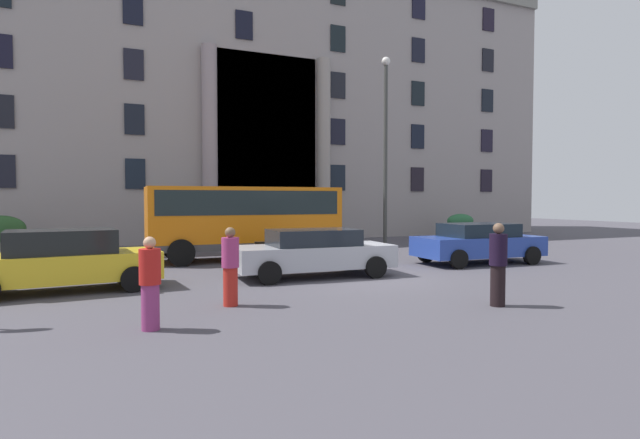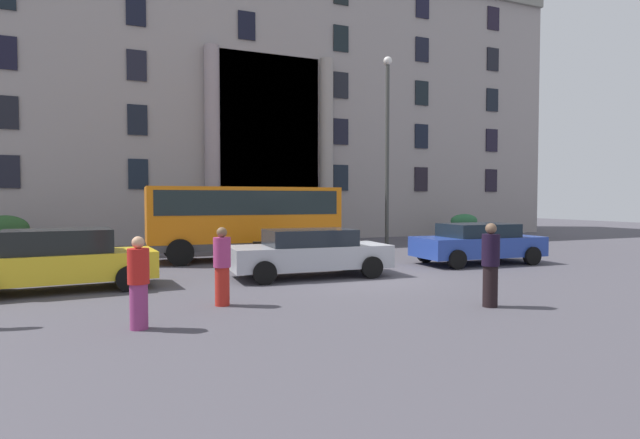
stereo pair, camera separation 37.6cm
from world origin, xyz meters
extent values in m
cube|color=#4A474F|center=(0.00, 0.00, -0.06)|extent=(80.00, 64.00, 0.12)
cube|color=gray|center=(0.00, 17.50, 7.77)|extent=(40.09, 9.00, 15.55)
cube|color=black|center=(1.26, 13.06, 4.92)|extent=(5.46, 0.12, 9.84)
cylinder|color=gray|center=(-1.85, 12.75, 4.92)|extent=(0.76, 0.76, 9.84)
cylinder|color=gray|center=(4.37, 12.75, 4.92)|extent=(0.76, 0.76, 9.84)
cube|color=black|center=(-10.69, 12.96, 3.42)|extent=(0.90, 0.08, 1.44)
cube|color=black|center=(-5.35, 12.96, 3.42)|extent=(0.90, 0.08, 1.44)
cube|color=black|center=(5.35, 12.96, 3.42)|extent=(0.90, 0.08, 1.44)
cube|color=black|center=(10.69, 12.96, 3.42)|extent=(0.90, 0.08, 1.44)
cube|color=black|center=(16.04, 12.96, 3.42)|extent=(0.90, 0.08, 1.44)
cube|color=black|center=(-10.69, 12.96, 5.99)|extent=(0.90, 0.08, 1.44)
cube|color=black|center=(-5.35, 12.96, 5.99)|extent=(0.90, 0.08, 1.44)
cube|color=black|center=(5.35, 12.96, 5.99)|extent=(0.90, 0.08, 1.44)
cube|color=black|center=(10.69, 12.96, 5.99)|extent=(0.90, 0.08, 1.44)
cube|color=black|center=(16.04, 12.96, 5.99)|extent=(0.90, 0.08, 1.44)
cube|color=black|center=(-10.69, 12.96, 8.55)|extent=(0.90, 0.08, 1.44)
cube|color=black|center=(-5.35, 12.96, 8.55)|extent=(0.90, 0.08, 1.44)
cube|color=black|center=(5.35, 12.96, 8.55)|extent=(0.90, 0.08, 1.44)
cube|color=black|center=(10.69, 12.96, 8.55)|extent=(0.90, 0.08, 1.44)
cube|color=black|center=(16.04, 12.96, 8.55)|extent=(0.90, 0.08, 1.44)
cube|color=black|center=(-5.35, 12.96, 11.12)|extent=(0.90, 0.08, 1.44)
cube|color=black|center=(0.00, 12.96, 11.12)|extent=(0.90, 0.08, 1.44)
cube|color=black|center=(5.35, 12.96, 11.12)|extent=(0.90, 0.08, 1.44)
cube|color=black|center=(10.69, 12.96, 11.12)|extent=(0.90, 0.08, 1.44)
cube|color=black|center=(16.04, 12.96, 11.12)|extent=(0.90, 0.08, 1.44)
cube|color=black|center=(10.69, 12.96, 13.68)|extent=(0.90, 0.08, 1.44)
cube|color=black|center=(16.04, 12.96, 13.68)|extent=(0.90, 0.08, 1.44)
cube|color=orange|center=(-2.12, 5.50, 1.55)|extent=(6.93, 2.46, 2.20)
cube|color=black|center=(-2.12, 5.50, 2.09)|extent=(6.52, 2.48, 0.85)
cube|color=black|center=(1.24, 5.38, 1.91)|extent=(0.13, 1.86, 1.06)
cube|color=#434142|center=(-2.12, 5.50, 0.57)|extent=(6.93, 2.50, 0.24)
cylinder|color=black|center=(0.32, 6.52, 0.45)|extent=(0.91, 0.31, 0.90)
cylinder|color=black|center=(0.24, 4.31, 0.45)|extent=(0.91, 0.31, 0.90)
cylinder|color=black|center=(-4.48, 6.69, 0.45)|extent=(0.91, 0.31, 0.90)
cylinder|color=black|center=(-4.56, 4.48, 0.45)|extent=(0.91, 0.31, 0.90)
cylinder|color=#969316|center=(2.22, 7.09, 1.25)|extent=(0.08, 0.08, 2.51)
cube|color=yellow|center=(2.22, 7.06, 2.26)|extent=(0.44, 0.03, 0.60)
cube|color=gray|center=(2.87, 10.26, 0.31)|extent=(1.48, 0.96, 0.61)
ellipsoid|color=#214E31|center=(2.87, 10.26, 0.98)|extent=(1.42, 0.86, 0.73)
cube|color=gray|center=(11.83, 10.38, 0.31)|extent=(1.87, 0.79, 0.62)
ellipsoid|color=#2B663C|center=(11.83, 10.38, 1.00)|extent=(1.79, 0.71, 0.77)
cube|color=#6B6959|center=(-3.26, 10.17, 0.26)|extent=(1.97, 0.87, 0.53)
ellipsoid|color=#25522D|center=(-3.26, 10.17, 0.89)|extent=(1.89, 0.78, 0.72)
cube|color=#686257|center=(-10.46, 10.32, 0.28)|extent=(1.80, 0.73, 0.57)
ellipsoid|color=#284E26|center=(-10.46, 10.32, 1.08)|extent=(1.72, 0.66, 1.02)
cube|color=#26419D|center=(4.94, 1.11, 0.60)|extent=(4.47, 2.11, 0.66)
cube|color=black|center=(4.94, 1.11, 1.16)|extent=(2.45, 1.78, 0.45)
cylinder|color=black|center=(6.48, 1.96, 0.31)|extent=(0.63, 0.23, 0.62)
cylinder|color=black|center=(6.37, 0.09, 0.31)|extent=(0.63, 0.23, 0.62)
cylinder|color=black|center=(3.51, 2.13, 0.31)|extent=(0.63, 0.23, 0.62)
cylinder|color=black|center=(3.41, 0.26, 0.31)|extent=(0.63, 0.23, 0.62)
cube|color=gold|center=(-7.87, 0.92, 0.60)|extent=(4.52, 2.08, 0.66)
cube|color=black|center=(-7.87, 0.92, 1.21)|extent=(2.49, 1.71, 0.56)
cylinder|color=black|center=(-6.45, 1.91, 0.31)|extent=(0.63, 0.25, 0.62)
cylinder|color=black|center=(-6.31, 0.18, 0.31)|extent=(0.63, 0.25, 0.62)
cube|color=#AEB1B9|center=(-1.46, 0.64, 0.59)|extent=(4.60, 1.99, 0.63)
cube|color=black|center=(-1.46, 0.64, 1.13)|extent=(2.51, 1.68, 0.46)
cylinder|color=black|center=(0.12, 1.45, 0.31)|extent=(0.63, 0.23, 0.62)
cylinder|color=black|center=(0.03, -0.31, 0.31)|extent=(0.63, 0.23, 0.62)
cylinder|color=black|center=(-2.95, 1.60, 0.31)|extent=(0.63, 0.23, 0.62)
cylinder|color=black|center=(-3.04, -0.16, 0.31)|extent=(0.63, 0.23, 0.62)
cylinder|color=black|center=(-6.95, 2.97, 0.30)|extent=(0.61, 0.25, 0.60)
cylinder|color=black|center=(-8.30, 3.34, 0.30)|extent=(0.61, 0.27, 0.60)
cube|color=#22409C|center=(-7.63, 3.15, 0.58)|extent=(0.93, 0.47, 0.32)
cube|color=black|center=(-7.80, 3.20, 0.76)|extent=(0.55, 0.33, 0.12)
cylinder|color=#A5A5A8|center=(-7.06, 3.00, 0.88)|extent=(0.17, 0.54, 0.03)
cylinder|color=black|center=(-1.21, 3.17, 0.30)|extent=(0.61, 0.23, 0.60)
cylinder|color=black|center=(-2.65, 3.49, 0.30)|extent=(0.61, 0.25, 0.60)
cube|color=black|center=(-1.93, 3.33, 0.58)|extent=(0.97, 0.44, 0.32)
cube|color=black|center=(-2.11, 3.37, 0.76)|extent=(0.55, 0.31, 0.12)
cylinder|color=#A5A5A8|center=(-1.33, 3.19, 0.88)|extent=(0.15, 0.54, 0.03)
cylinder|color=black|center=(7.96, 3.06, 0.30)|extent=(0.61, 0.15, 0.60)
cylinder|color=black|center=(6.47, 2.93, 0.30)|extent=(0.61, 0.17, 0.60)
cube|color=silver|center=(7.21, 3.00, 0.58)|extent=(0.97, 0.32, 0.32)
cube|color=black|center=(7.03, 2.98, 0.76)|extent=(0.53, 0.24, 0.12)
cylinder|color=#A5A5A8|center=(7.84, 3.05, 0.88)|extent=(0.08, 0.55, 0.03)
cylinder|color=#8F346C|center=(-6.31, -3.65, 0.39)|extent=(0.30, 0.30, 0.78)
cylinder|color=red|center=(-6.31, -3.65, 1.08)|extent=(0.36, 0.36, 0.60)
sphere|color=tan|center=(-6.31, -3.65, 1.48)|extent=(0.21, 0.21, 0.21)
cylinder|color=black|center=(0.45, -4.57, 0.42)|extent=(0.30, 0.30, 0.85)
cylinder|color=black|center=(0.45, -4.57, 1.17)|extent=(0.36, 0.36, 0.65)
sphere|color=brown|center=(0.45, -4.57, 1.61)|extent=(0.23, 0.23, 0.23)
cylinder|color=#B3251C|center=(-4.60, -2.30, 0.40)|extent=(0.30, 0.30, 0.80)
cylinder|color=#A2336A|center=(-4.60, -2.30, 1.11)|extent=(0.36, 0.36, 0.62)
sphere|color=brown|center=(-4.60, -2.30, 1.53)|extent=(0.21, 0.21, 0.21)
cylinder|color=#3C3E3B|center=(5.35, 7.90, 4.22)|extent=(0.18, 0.18, 8.45)
sphere|color=white|center=(5.35, 7.90, 8.63)|extent=(0.40, 0.40, 0.40)
camera|label=1|loc=(-7.15, -12.57, 2.21)|focal=28.44mm
camera|label=2|loc=(-6.81, -12.72, 2.21)|focal=28.44mm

